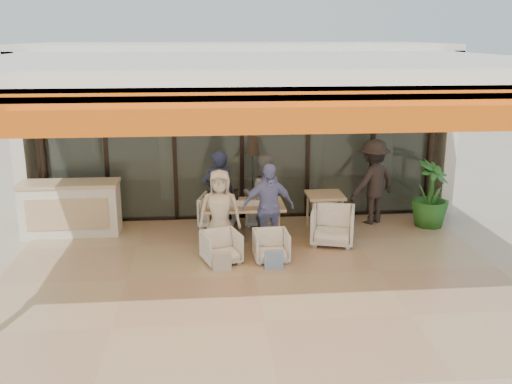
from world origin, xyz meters
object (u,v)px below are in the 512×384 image
Objects in this scene: chair_far_right at (260,211)px; diner_periwinkle at (268,208)px; chair_near_right at (271,245)px; diner_grey at (263,195)px; potted_palm at (431,194)px; side_chair at (333,224)px; dining_table at (242,207)px; standing_woman at (373,182)px; chair_near_left at (221,246)px; diner_navy at (219,193)px; chair_far_left at (218,209)px; host_counter at (71,208)px; side_table at (325,199)px; diner_cream at (220,212)px.

chair_far_right is 1.49m from diner_periwinkle.
diner_grey is (-0.00, 1.40, 0.48)m from chair_near_right.
side_chair is at bearing -159.56° from potted_palm.
side_chair reaches higher than chair_near_right.
standing_woman is (2.68, 0.85, 0.18)m from dining_table.
side_chair reaches higher than chair_near_left.
chair_near_right is 0.37× the size of diner_periwinkle.
diner_navy is 0.95× the size of standing_woman.
chair_near_left is at bearing -160.29° from potted_palm.
chair_far_left is 1.06m from diner_grey.
host_counter is 2.83m from diner_navy.
diner_periwinkle reaches higher than potted_palm.
chair_far_left is 2.12m from side_table.
diner_grey is at bearing 163.04° from chair_far_left.
diner_navy is at bearing 103.80° from chair_far_left.
standing_woman is 1.29× the size of potted_palm.
side_chair reaches higher than chair_far_left.
diner_grey is at bearing 97.02° from chair_far_right.
host_counter reaches higher than chair_far_left.
dining_table is 2.55× the size of chair_near_right.
chair_far_left is at bearing 165.40° from side_chair.
chair_near_left is 0.41× the size of diner_cream.
chair_near_right is at bearing -129.78° from side_table.
diner_grey is 1.22m from side_table.
diner_cream is at bearing 172.10° from diner_periwinkle.
potted_palm reaches higher than chair_near_left.
standing_woman reaches higher than diner_grey.
potted_palm is at bearing -179.87° from chair_far_right.
chair_near_left is (0.00, -1.90, -0.06)m from chair_far_left.
side_table is 0.56× the size of potted_palm.
chair_near_left is at bearing -145.38° from side_chair.
diner_navy reaches higher than diner_grey.
side_table is at bearing 17.56° from chair_near_left.
diner_periwinkle reaches higher than side_chair.
diner_grey reaches higher than potted_palm.
chair_near_left is 1.49m from diner_navy.
chair_far_left is 0.68m from diner_navy.
side_table is (4.85, -0.20, 0.11)m from host_counter.
standing_woman reaches higher than diner_cream.
potted_palm reaches higher than host_counter.
diner_navy is at bearing 72.23° from chair_near_left.
standing_woman is at bearing -168.42° from diner_grey.
chair_far_left is 1.19× the size of chair_near_left.
dining_table is at bearing 48.80° from chair_near_left.
diner_periwinkle is at bearing 4.35° from diner_cream.
host_counter is at bearing 178.73° from potted_palm.
chair_far_right is (0.43, 0.94, -0.39)m from dining_table.
diner_cream is 2.00× the size of side_table.
side_chair is 1.59m from standing_woman.
dining_table is 1.93× the size of side_chair.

